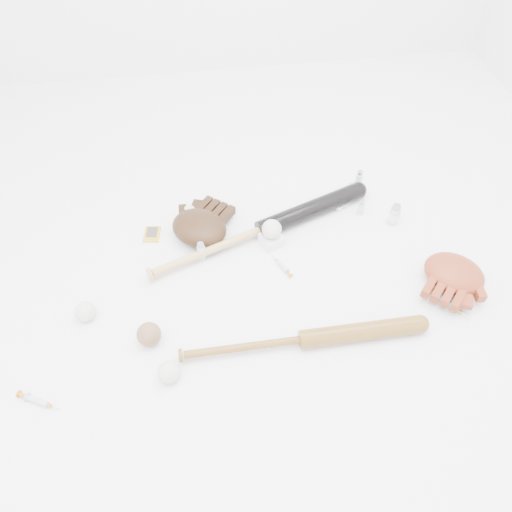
{
  "coord_description": "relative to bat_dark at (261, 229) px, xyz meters",
  "views": [
    {
      "loc": [
        -0.15,
        -1.08,
        1.41
      ],
      "look_at": [
        0.02,
        0.07,
        0.06
      ],
      "focal_mm": 35.0,
      "sensor_mm": 36.0,
      "label": 1
    }
  ],
  "objects": [
    {
      "name": "bat_wood",
      "position": [
        0.06,
        -0.49,
        -0.01
      ],
      "size": [
        0.83,
        0.06,
        0.06
      ],
      "primitive_type": null,
      "rotation": [
        0.0,
        0.0,
        0.0
      ],
      "color": "brown",
      "rests_on": "ground"
    },
    {
      "name": "baseball_on_pedestal",
      "position": [
        0.03,
        -0.04,
        0.04
      ],
      "size": [
        0.07,
        0.07,
        0.07
      ],
      "primitive_type": "sphere",
      "color": "silver",
      "rests_on": "pedestal"
    },
    {
      "name": "vial_1",
      "position": [
        0.41,
        0.06,
        -0.0
      ],
      "size": [
        0.02,
        0.02,
        0.06
      ],
      "primitive_type": "cylinder",
      "color": "silver",
      "rests_on": "ground"
    },
    {
      "name": "baseball_aged",
      "position": [
        -0.43,
        -0.41,
        0.0
      ],
      "size": [
        0.08,
        0.08,
        0.08
      ],
      "primitive_type": "sphere",
      "color": "brown",
      "rests_on": "ground"
    },
    {
      "name": "baseball_upper",
      "position": [
        -0.27,
        0.13,
        -0.0
      ],
      "size": [
        0.07,
        0.07,
        0.07
      ],
      "primitive_type": "sphere",
      "color": "silver",
      "rests_on": "ground"
    },
    {
      "name": "vial_3",
      "position": [
        0.52,
        -0.01,
        0.01
      ],
      "size": [
        0.04,
        0.04,
        0.09
      ],
      "primitive_type": "cylinder",
      "color": "silver",
      "rests_on": "ground"
    },
    {
      "name": "trading_card",
      "position": [
        -0.42,
        0.07,
        -0.03
      ],
      "size": [
        0.07,
        0.09,
        0.0
      ],
      "primitive_type": "cube",
      "rotation": [
        0.0,
        0.0,
        -0.16
      ],
      "color": "#BA8B22",
      "rests_on": "ground"
    },
    {
      "name": "pedestal",
      "position": [
        0.03,
        -0.04,
        -0.01
      ],
      "size": [
        0.1,
        0.1,
        0.04
      ],
      "primitive_type": "cube",
      "rotation": [
        0.0,
        0.0,
        0.42
      ],
      "color": "white",
      "rests_on": "ground"
    },
    {
      "name": "vial_2",
      "position": [
        0.05,
        -0.03,
        0.0
      ],
      "size": [
        0.03,
        0.03,
        0.08
      ],
      "primitive_type": "cylinder",
      "color": "silver",
      "rests_on": "ground"
    },
    {
      "name": "syringe_2",
      "position": [
        0.38,
        0.13,
        -0.03
      ],
      "size": [
        0.14,
        0.11,
        0.02
      ],
      "primitive_type": null,
      "rotation": [
        0.0,
        0.0,
        0.65
      ],
      "color": "#ADBCC6",
      "rests_on": "ground"
    },
    {
      "name": "syringe_4",
      "position": [
        0.39,
        0.21,
        -0.03
      ],
      "size": [
        0.13,
        0.07,
        0.02
      ],
      "primitive_type": null,
      "rotation": [
        0.0,
        0.0,
        3.52
      ],
      "color": "#ADBCC6",
      "rests_on": "ground"
    },
    {
      "name": "baseball_mid",
      "position": [
        -0.37,
        -0.55,
        -0.0
      ],
      "size": [
        0.07,
        0.07,
        0.07
      ],
      "primitive_type": "sphere",
      "color": "silver",
      "rests_on": "ground"
    },
    {
      "name": "baseball_left",
      "position": [
        -0.64,
        -0.28,
        -0.0
      ],
      "size": [
        0.07,
        0.07,
        0.07
      ],
      "primitive_type": "sphere",
      "color": "silver",
      "rests_on": "ground"
    },
    {
      "name": "syringe_0",
      "position": [
        -0.76,
        -0.57,
        -0.03
      ],
      "size": [
        0.15,
        0.1,
        0.02
      ],
      "primitive_type": null,
      "rotation": [
        0.0,
        0.0,
        -0.49
      ],
      "color": "#ADBCC6",
      "rests_on": "ground"
    },
    {
      "name": "syringe_1",
      "position": [
        0.05,
        -0.17,
        -0.03
      ],
      "size": [
        0.08,
        0.13,
        0.02
      ],
      "primitive_type": null,
      "rotation": [
        0.0,
        0.0,
        2.01
      ],
      "color": "#ADBCC6",
      "rests_on": "ground"
    },
    {
      "name": "vial_4",
      "position": [
        -0.24,
        -0.08,
        0.0
      ],
      "size": [
        0.03,
        0.03,
        0.08
      ],
      "primitive_type": "cylinder",
      "color": "silver",
      "rests_on": "ground"
    },
    {
      "name": "syringe_3",
      "position": [
        0.59,
        -0.42,
        -0.03
      ],
      "size": [
        0.12,
        0.16,
        0.02
      ],
      "primitive_type": null,
      "rotation": [
        0.0,
        0.0,
        -1.0
      ],
      "color": "#ADBCC6",
      "rests_on": "ground"
    },
    {
      "name": "bat_dark",
      "position": [
        0.0,
        0.0,
        0.0
      ],
      "size": [
        0.93,
        0.41,
        0.07
      ],
      "primitive_type": null,
      "rotation": [
        0.0,
        0.0,
        0.36
      ],
      "color": "black",
      "rests_on": "ground"
    },
    {
      "name": "glove_dark",
      "position": [
        -0.23,
        0.03,
        0.01
      ],
      "size": [
        0.37,
        0.37,
        0.09
      ],
      "primitive_type": null,
      "rotation": [
        0.0,
        0.0,
        -0.69
      ],
      "color": "black",
      "rests_on": "ground"
    },
    {
      "name": "glove_tan",
      "position": [
        0.64,
        -0.32,
        0.01
      ],
      "size": [
        0.36,
        0.36,
        0.09
      ],
      "primitive_type": null,
      "rotation": [
        0.0,
        0.0,
        2.4
      ],
      "color": "maroon",
      "rests_on": "ground"
    },
    {
      "name": "vial_0",
      "position": [
        0.45,
        0.23,
        0.0
      ],
      "size": [
        0.03,
        0.03,
        0.08
      ],
      "primitive_type": "cylinder",
      "color": "silver",
      "rests_on": "ground"
    }
  ]
}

